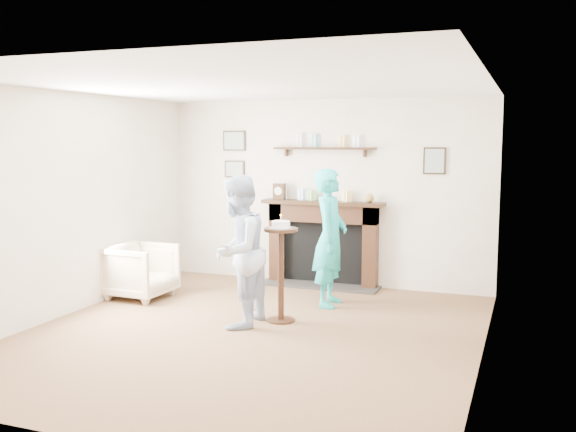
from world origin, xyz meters
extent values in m
plane|color=brown|center=(0.00, 0.00, 0.00)|extent=(5.00, 5.00, 0.00)
cube|color=beige|center=(0.00, 2.50, 1.25)|extent=(4.50, 0.04, 2.50)
cube|color=beige|center=(-2.25, 0.00, 1.25)|extent=(0.04, 5.00, 2.50)
cube|color=beige|center=(2.25, 0.00, 1.25)|extent=(0.04, 5.00, 2.50)
cube|color=silver|center=(0.00, 0.00, 2.50)|extent=(4.50, 5.00, 0.04)
cube|color=black|center=(-0.66, 2.40, 0.55)|extent=(0.18, 0.20, 1.10)
cube|color=black|center=(0.66, 2.40, 0.55)|extent=(0.18, 0.20, 1.10)
cube|color=black|center=(0.00, 2.40, 0.98)|extent=(1.50, 0.20, 0.24)
cube|color=black|center=(0.00, 2.47, 0.43)|extent=(1.14, 0.06, 0.86)
cube|color=#2E2B29|center=(0.00, 2.28, 0.01)|extent=(1.60, 0.44, 0.03)
cube|color=black|center=(0.00, 2.37, 1.12)|extent=(1.68, 0.26, 0.05)
cube|color=black|center=(0.00, 2.42, 1.85)|extent=(1.40, 0.15, 0.03)
cube|color=black|center=(-1.35, 2.48, 1.95)|extent=(0.34, 0.03, 0.28)
cube|color=black|center=(-1.35, 2.48, 1.55)|extent=(0.30, 0.03, 0.24)
cube|color=black|center=(1.45, 2.48, 1.70)|extent=(0.28, 0.03, 0.34)
cube|color=black|center=(-0.62, 2.37, 1.26)|extent=(0.16, 0.09, 0.22)
cylinder|color=beige|center=(-0.62, 2.32, 1.27)|extent=(0.11, 0.01, 0.11)
sphere|color=green|center=(0.64, 2.37, 1.21)|extent=(0.12, 0.12, 0.12)
imported|color=gray|center=(-1.90, 0.90, 0.00)|extent=(0.77, 0.75, 0.68)
imported|color=#A9B8D3|center=(-0.25, 0.24, 0.00)|extent=(0.61, 0.78, 1.60)
imported|color=#22C0C1|center=(0.41, 1.40, 0.00)|extent=(0.43, 0.62, 1.63)
cylinder|color=black|center=(0.12, 0.56, 0.01)|extent=(0.30, 0.30, 0.02)
cylinder|color=black|center=(0.12, 0.56, 0.51)|extent=(0.06, 0.06, 0.97)
cylinder|color=black|center=(0.12, 0.56, 1.01)|extent=(0.37, 0.37, 0.03)
cylinder|color=silver|center=(0.12, 0.56, 1.03)|extent=(0.25, 0.25, 0.01)
cylinder|color=white|center=(0.12, 0.56, 1.07)|extent=(0.19, 0.19, 0.07)
cylinder|color=beige|center=(0.12, 0.56, 1.13)|extent=(0.01, 0.01, 0.05)
sphere|color=orange|center=(0.12, 0.56, 1.16)|extent=(0.02, 0.02, 0.02)
camera|label=1|loc=(2.61, -5.78, 1.97)|focal=40.00mm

